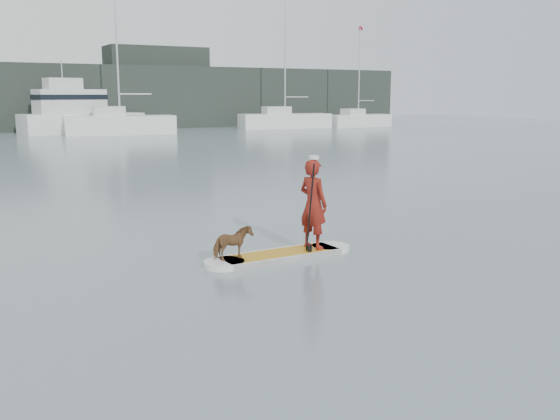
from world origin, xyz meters
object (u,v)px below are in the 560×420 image
dog (233,243)px  sailboat_f (284,119)px  paddleboard (280,256)px  motor_yacht_a (77,113)px  paddler (313,204)px  sailboat_e (119,123)px  sailboat_g (358,119)px

dog → sailboat_f: bearing=-37.4°
paddleboard → dog: size_ratio=4.27×
dog → paddleboard: bearing=-95.4°
dog → motor_yacht_a: (6.07, 44.76, 1.27)m
paddler → motor_yacht_a: bearing=-22.6°
sailboat_e → sailboat_f: bearing=13.0°
sailboat_g → sailboat_f: bearing=169.9°
sailboat_f → paddleboard: bearing=-111.0°
motor_yacht_a → dog: bearing=-107.5°
sailboat_e → sailboat_g: sailboat_e is taller
sailboat_g → motor_yacht_a: bearing=169.2°
sailboat_e → sailboat_g: 24.82m
paddleboard → dog: bearing=-180.0°
paddler → dog: bearing=74.2°
paddleboard → sailboat_e: sailboat_e is taller
dog → paddler: bearing=-95.4°
paddleboard → sailboat_f: size_ratio=0.25×
sailboat_e → sailboat_g: bearing=9.6°
sailboat_e → motor_yacht_a: sailboat_e is taller
paddler → motor_yacht_a: motor_yacht_a is taller
paddler → dog: 1.95m
paddler → sailboat_e: (6.89, 41.22, -0.13)m
sailboat_g → paddleboard: bearing=-132.8°
paddler → sailboat_e: bearing=-26.7°
dog → sailboat_g: sailboat_g is taller
paddleboard → sailboat_g: sailboat_g is taller
paddleboard → paddler: (0.79, 0.02, 0.99)m
dog → motor_yacht_a: motor_yacht_a is taller
paddler → dog: paddler is taller
sailboat_e → dog: bearing=-94.1°
paddler → sailboat_f: size_ratio=0.14×
motor_yacht_a → paddleboard: bearing=-106.1°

